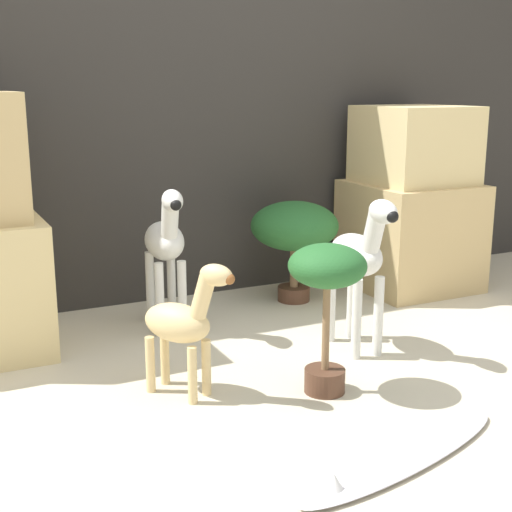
% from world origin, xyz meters
% --- Properties ---
extents(ground_plane, '(14.00, 14.00, 0.00)m').
position_xyz_m(ground_plane, '(0.00, 0.00, 0.00)').
color(ground_plane, beige).
extents(wall_back, '(6.40, 0.08, 2.20)m').
position_xyz_m(wall_back, '(0.00, 1.70, 1.10)').
color(wall_back, '#2D2B28').
rests_on(wall_back, ground_plane).
extents(rock_pillar_right, '(0.64, 0.65, 1.05)m').
position_xyz_m(rock_pillar_right, '(1.21, 1.28, 0.48)').
color(rock_pillar_right, tan).
rests_on(rock_pillar_right, ground_plane).
extents(zebra_right, '(0.20, 0.48, 0.71)m').
position_xyz_m(zebra_right, '(0.35, 0.53, 0.43)').
color(zebra_right, silver).
rests_on(zebra_right, ground_plane).
extents(zebra_left, '(0.22, 0.48, 0.71)m').
position_xyz_m(zebra_left, '(-0.32, 1.17, 0.43)').
color(zebra_left, silver).
rests_on(zebra_left, ground_plane).
extents(giraffe_figurine, '(0.31, 0.39, 0.54)m').
position_xyz_m(giraffe_figurine, '(-0.52, 0.42, 0.30)').
color(giraffe_figurine, '#E0C184').
rests_on(giraffe_figurine, ground_plane).
extents(potted_palm_front, '(0.48, 0.48, 0.55)m').
position_xyz_m(potted_palm_front, '(0.46, 1.31, 0.40)').
color(potted_palm_front, '#513323').
rests_on(potted_palm_front, ground_plane).
extents(potted_palm_back, '(0.30, 0.30, 0.59)m').
position_xyz_m(potted_palm_back, '(-0.02, 0.21, 0.44)').
color(potted_palm_back, '#513323').
rests_on(potted_palm_back, ground_plane).
extents(surfboard, '(0.94, 0.41, 0.07)m').
position_xyz_m(surfboard, '(-0.07, -0.34, 0.01)').
color(surfboard, silver).
rests_on(surfboard, ground_plane).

